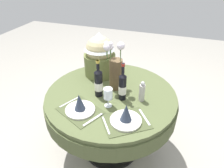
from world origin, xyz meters
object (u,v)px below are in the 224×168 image
object	(u,v)px
place_setting_left	(80,106)
wine_bottle_left	(99,83)
pepper_mill	(142,92)
gift_tub_back_left	(100,53)
place_setting_right	(126,117)
flower_vase	(115,69)
dining_table	(111,104)
wine_bottle_right	(122,86)
wine_glass_right	(108,94)

from	to	relation	value
place_setting_left	wine_bottle_left	distance (m)	0.28
pepper_mill	gift_tub_back_left	size ratio (longest dim) A/B	0.42
place_setting_right	pepper_mill	distance (m)	0.31
flower_vase	dining_table	bearing A→B (deg)	-94.31
pepper_mill	wine_bottle_right	bearing A→B (deg)	-169.67
wine_bottle_right	gift_tub_back_left	xyz separation A→B (m)	(-0.35, 0.35, 0.11)
wine_bottle_left	wine_glass_right	xyz separation A→B (m)	(0.13, -0.12, -0.01)
pepper_mill	gift_tub_back_left	world-z (taller)	gift_tub_back_left
place_setting_right	wine_bottle_right	distance (m)	0.30
place_setting_left	flower_vase	distance (m)	0.47
flower_vase	wine_bottle_right	size ratio (longest dim) A/B	1.36
wine_bottle_right	pepper_mill	size ratio (longest dim) A/B	1.81
dining_table	flower_vase	world-z (taller)	flower_vase
place_setting_left	dining_table	bearing A→B (deg)	64.33
wine_bottle_right	gift_tub_back_left	bearing A→B (deg)	134.60
place_setting_left	wine_bottle_right	size ratio (longest dim) A/B	1.22
place_setting_left	flower_vase	bearing A→B (deg)	69.02
place_setting_left	wine_bottle_left	bearing A→B (deg)	76.46
wine_bottle_right	gift_tub_back_left	size ratio (longest dim) A/B	0.76
flower_vase	place_setting_right	bearing A→B (deg)	-62.22
pepper_mill	dining_table	bearing A→B (deg)	176.39
flower_vase	wine_glass_right	world-z (taller)	flower_vase
place_setting_left	pepper_mill	bearing A→B (deg)	34.44
place_setting_right	gift_tub_back_left	distance (m)	0.79
wine_bottle_left	pepper_mill	distance (m)	0.38
dining_table	place_setting_right	xyz separation A→B (m)	(0.23, -0.32, 0.17)
dining_table	wine_bottle_left	size ratio (longest dim) A/B	3.52
dining_table	place_setting_right	world-z (taller)	place_setting_right
place_setting_left	pepper_mill	xyz separation A→B (m)	(0.44, 0.30, 0.04)
flower_vase	gift_tub_back_left	size ratio (longest dim) A/B	1.03
place_setting_left	wine_glass_right	size ratio (longest dim) A/B	2.45
wine_bottle_right	flower_vase	bearing A→B (deg)	127.30
flower_vase	wine_bottle_left	bearing A→B (deg)	-121.17
dining_table	wine_bottle_right	world-z (taller)	wine_bottle_right
wine_bottle_right	dining_table	bearing A→B (deg)	158.31
dining_table	wine_glass_right	distance (m)	0.31
place_setting_right	wine_bottle_right	world-z (taller)	wine_bottle_right
wine_bottle_right	pepper_mill	world-z (taller)	wine_bottle_right
gift_tub_back_left	place_setting_left	bearing A→B (deg)	-83.41
place_setting_right	flower_vase	xyz separation A→B (m)	(-0.22, 0.42, 0.15)
wine_bottle_left	gift_tub_back_left	bearing A→B (deg)	109.97
wine_bottle_right	pepper_mill	xyz separation A→B (m)	(0.16, 0.03, -0.04)
dining_table	wine_glass_right	world-z (taller)	wine_glass_right
place_setting_right	wine_glass_right	size ratio (longest dim) A/B	2.50
wine_bottle_right	place_setting_left	bearing A→B (deg)	-135.33
dining_table	place_setting_left	bearing A→B (deg)	-115.67
dining_table	wine_bottle_right	size ratio (longest dim) A/B	3.53
place_setting_right	pepper_mill	xyz separation A→B (m)	(0.06, 0.30, 0.04)
dining_table	place_setting_right	size ratio (longest dim) A/B	2.84
place_setting_left	wine_bottle_left	size ratio (longest dim) A/B	1.22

